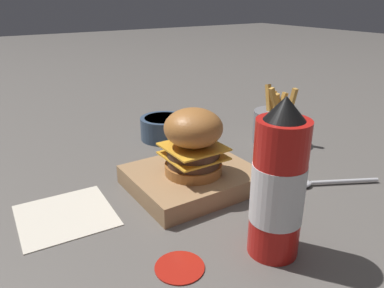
# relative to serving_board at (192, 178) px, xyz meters

# --- Properties ---
(ground_plane) EXTENTS (6.00, 6.00, 0.00)m
(ground_plane) POSITION_rel_serving_board_xyz_m (0.03, -0.03, -0.02)
(ground_plane) COLOR #5B5651
(serving_board) EXTENTS (0.21, 0.18, 0.03)m
(serving_board) POSITION_rel_serving_board_xyz_m (0.00, 0.00, 0.00)
(serving_board) COLOR #A37A51
(serving_board) RESTS_ON ground_plane
(burger) EXTENTS (0.10, 0.10, 0.12)m
(burger) POSITION_rel_serving_board_xyz_m (0.00, 0.01, 0.08)
(burger) COLOR #AD6B33
(burger) RESTS_ON serving_board
(ketchup_bottle) EXTENTS (0.07, 0.07, 0.22)m
(ketchup_bottle) POSITION_rel_serving_board_xyz_m (0.01, 0.21, 0.08)
(ketchup_bottle) COLOR red
(ketchup_bottle) RESTS_ON ground_plane
(fries_basket) EXTENTS (0.10, 0.10, 0.14)m
(fries_basket) POSITION_rel_serving_board_xyz_m (-0.28, -0.08, 0.02)
(fries_basket) COLOR slate
(fries_basket) RESTS_ON ground_plane
(side_bowl) EXTENTS (0.11, 0.11, 0.05)m
(side_bowl) POSITION_rel_serving_board_xyz_m (-0.08, -0.24, 0.01)
(side_bowl) COLOR #384C66
(side_bowl) RESTS_ON ground_plane
(spoon) EXTENTS (0.16, 0.09, 0.01)m
(spoon) POSITION_rel_serving_board_xyz_m (-0.19, 0.12, -0.01)
(spoon) COLOR silver
(spoon) RESTS_ON ground_plane
(ketchup_puddle) EXTENTS (0.06, 0.06, 0.00)m
(ketchup_puddle) POSITION_rel_serving_board_xyz_m (0.13, 0.17, -0.01)
(ketchup_puddle) COLOR #B21E14
(ketchup_puddle) RESTS_ON ground_plane
(parchment_square) EXTENTS (0.15, 0.15, 0.00)m
(parchment_square) POSITION_rel_serving_board_xyz_m (0.22, -0.03, -0.02)
(parchment_square) COLOR beige
(parchment_square) RESTS_ON ground_plane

